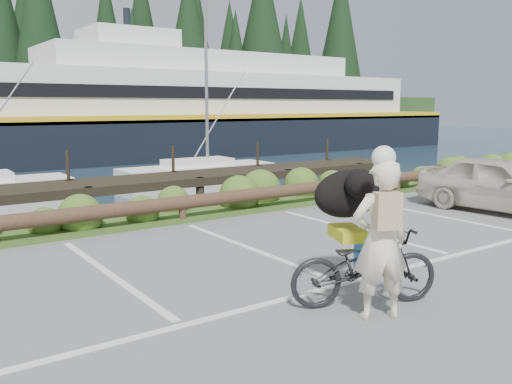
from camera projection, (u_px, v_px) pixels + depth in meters
ground at (325, 277)px, 8.11m from camera, size 72.00×72.00×0.00m
vegetation_strip at (168, 215)px, 12.39m from camera, size 34.00×1.60×0.10m
log_rail at (183, 223)px, 11.83m from camera, size 32.00×0.30×0.60m
bicycle at (364, 266)px, 6.91m from camera, size 2.06×1.40×1.02m
cyclist at (381, 240)px, 6.40m from camera, size 0.83×0.70×1.93m
dog at (348, 193)px, 7.39m from camera, size 0.97×1.27×0.66m
parked_car at (502, 184)px, 12.94m from camera, size 1.95×4.09×1.35m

